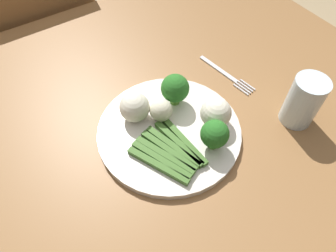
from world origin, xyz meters
The scene contains 12 objects.
ground_plane centered at (0.00, 0.00, -0.01)m, with size 6.00×6.00×0.02m, color tan.
dining_table centered at (0.00, 0.00, 0.66)m, with size 1.11×1.08×0.77m.
chair centered at (0.14, -0.68, 0.50)m, with size 0.41×0.41×0.87m.
plate centered at (0.04, 0.00, 0.78)m, with size 0.29×0.29×0.01m, color silver.
asparagus_bundle centered at (0.07, 0.05, 0.79)m, with size 0.11×0.15×0.01m.
broccoli_outer_edge centered at (-0.01, -0.05, 0.83)m, with size 0.06×0.06×0.07m.
broccoli_left centered at (-0.01, 0.08, 0.82)m, with size 0.05×0.05×0.07m.
cauliflower_mid centered at (-0.05, 0.04, 0.82)m, with size 0.06×0.06×0.06m, color silver.
cauliflower_edge centered at (0.04, -0.03, 0.81)m, with size 0.05×0.05×0.05m, color beige.
cauliflower_near_center centered at (0.08, -0.07, 0.82)m, with size 0.06×0.06×0.06m, color silver.
fork centered at (-0.17, -0.07, 0.77)m, with size 0.04×0.17×0.00m.
water_glass centered at (-0.21, 0.11, 0.83)m, with size 0.07×0.07×0.11m, color silver.
Camera 1 is at (0.24, 0.30, 1.28)m, focal length 32.28 mm.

